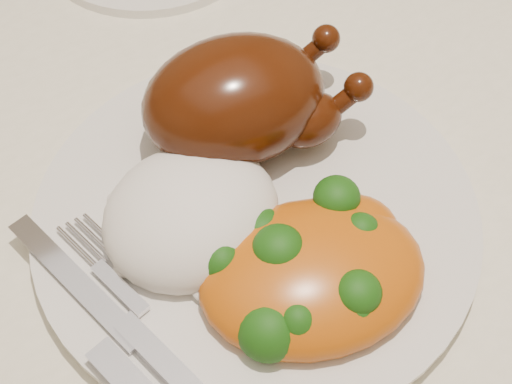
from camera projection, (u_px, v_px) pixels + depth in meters
dining_table at (91, 209)px, 0.63m from camera, size 1.60×0.90×0.76m
tablecloth at (74, 156)px, 0.57m from camera, size 1.73×1.03×0.18m
dinner_plate at (256, 215)px, 0.49m from camera, size 0.34×0.34×0.01m
roast_chicken at (240, 99)px, 0.49m from camera, size 0.17×0.12×0.08m
rice_mound at (191, 215)px, 0.47m from camera, size 0.14×0.13×0.06m
mac_and_cheese at (313, 269)px, 0.44m from camera, size 0.17×0.15×0.06m
cutlery at (132, 344)px, 0.42m from camera, size 0.06×0.19×0.01m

